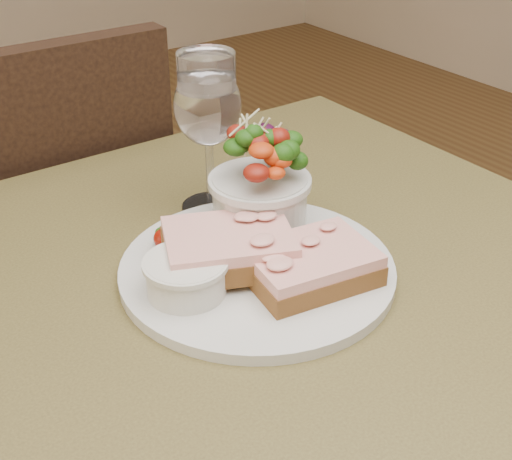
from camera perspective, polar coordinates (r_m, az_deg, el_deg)
cafe_table at (r=0.77m, az=0.99°, el=-11.25°), size 0.80×0.80×0.75m
chair_far at (r=1.41m, az=-16.97°, el=-9.07°), size 0.42×0.42×0.90m
dinner_plate at (r=0.73m, az=0.09°, el=-3.16°), size 0.28×0.28×0.01m
sandwich_front at (r=0.70m, az=4.35°, el=-2.77°), size 0.13×0.11×0.03m
sandwich_back at (r=0.71m, az=-2.18°, el=-1.39°), size 0.15×0.14×0.03m
ramekin at (r=0.68m, az=-5.62°, el=-3.61°), size 0.08×0.08×0.04m
salad_bowl at (r=0.76m, az=0.31°, el=4.10°), size 0.10×0.10×0.13m
garnish at (r=0.76m, az=-6.98°, el=-0.48°), size 0.05×0.04×0.02m
wine_glass at (r=0.80m, az=-3.88°, el=9.49°), size 0.08×0.08×0.18m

